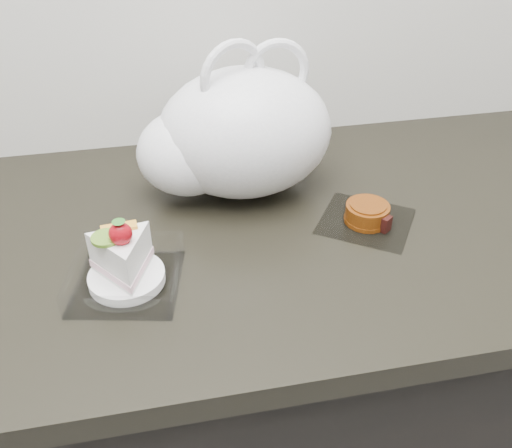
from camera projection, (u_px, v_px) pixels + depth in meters
counter at (191, 411)px, 1.15m from camera, size 2.04×0.64×0.90m
cake_tray at (125, 267)px, 0.78m from camera, size 0.17×0.17×0.11m
mooncake_wrap at (368, 215)px, 0.91m from camera, size 0.19×0.19×0.03m
plastic_bag at (234, 136)px, 0.94m from camera, size 0.36×0.29×0.27m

